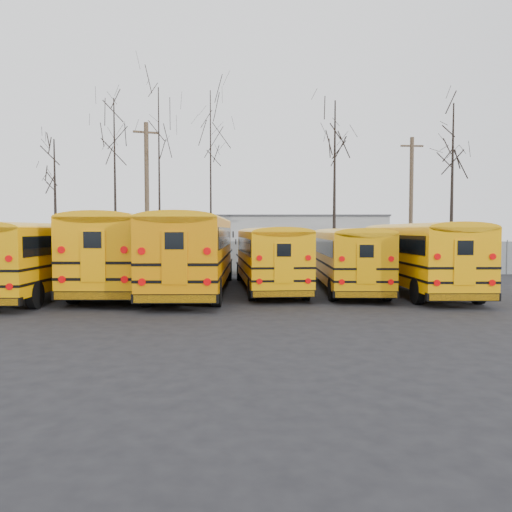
{
  "coord_description": "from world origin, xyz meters",
  "views": [
    {
      "loc": [
        1.07,
        -18.31,
        2.7
      ],
      "look_at": [
        0.86,
        2.59,
        1.6
      ],
      "focal_mm": 35.0,
      "sensor_mm": 36.0,
      "label": 1
    }
  ],
  "objects_px": {
    "bus_a": "(44,253)",
    "bus_e": "(346,254)",
    "bus_d": "(269,253)",
    "bus_c": "(194,247)",
    "utility_pole_right": "(411,200)",
    "bus_b": "(134,246)",
    "bus_f": "(416,251)",
    "utility_pole_left": "(147,194)"
  },
  "relations": [
    {
      "from": "bus_a",
      "to": "bus_e",
      "type": "distance_m",
      "value": 12.76
    },
    {
      "from": "bus_a",
      "to": "bus_d",
      "type": "distance_m",
      "value": 9.42
    },
    {
      "from": "bus_c",
      "to": "utility_pole_right",
      "type": "xyz_separation_m",
      "value": [
        13.89,
        15.72,
        2.87
      ]
    },
    {
      "from": "bus_c",
      "to": "utility_pole_right",
      "type": "bearing_deg",
      "value": 47.39
    },
    {
      "from": "bus_a",
      "to": "bus_c",
      "type": "bearing_deg",
      "value": 8.21
    },
    {
      "from": "bus_b",
      "to": "bus_c",
      "type": "bearing_deg",
      "value": -15.22
    },
    {
      "from": "bus_b",
      "to": "bus_f",
      "type": "relative_size",
      "value": 1.12
    },
    {
      "from": "bus_b",
      "to": "bus_d",
      "type": "height_order",
      "value": "bus_b"
    },
    {
      "from": "bus_a",
      "to": "bus_f",
      "type": "xyz_separation_m",
      "value": [
        15.55,
        1.26,
        0.0
      ]
    },
    {
      "from": "bus_a",
      "to": "bus_c",
      "type": "height_order",
      "value": "bus_c"
    },
    {
      "from": "bus_e",
      "to": "bus_f",
      "type": "relative_size",
      "value": 0.93
    },
    {
      "from": "bus_f",
      "to": "bus_a",
      "type": "bearing_deg",
      "value": -176.83
    },
    {
      "from": "bus_e",
      "to": "bus_f",
      "type": "bearing_deg",
      "value": -9.86
    },
    {
      "from": "bus_a",
      "to": "bus_e",
      "type": "xyz_separation_m",
      "value": [
        12.63,
        1.8,
        -0.12
      ]
    },
    {
      "from": "bus_f",
      "to": "utility_pole_right",
      "type": "xyz_separation_m",
      "value": [
        4.35,
        15.43,
        3.08
      ]
    },
    {
      "from": "utility_pole_right",
      "to": "bus_e",
      "type": "bearing_deg",
      "value": -120.29
    },
    {
      "from": "bus_c",
      "to": "bus_b",
      "type": "bearing_deg",
      "value": 163.82
    },
    {
      "from": "bus_b",
      "to": "bus_d",
      "type": "relative_size",
      "value": 1.18
    },
    {
      "from": "utility_pole_left",
      "to": "bus_d",
      "type": "bearing_deg",
      "value": -76.54
    },
    {
      "from": "utility_pole_left",
      "to": "utility_pole_right",
      "type": "relative_size",
      "value": 1.06
    },
    {
      "from": "bus_b",
      "to": "bus_f",
      "type": "xyz_separation_m",
      "value": [
        12.3,
        -0.44,
        -0.22
      ]
    },
    {
      "from": "bus_a",
      "to": "bus_e",
      "type": "height_order",
      "value": "bus_a"
    },
    {
      "from": "utility_pole_left",
      "to": "utility_pole_right",
      "type": "xyz_separation_m",
      "value": [
        18.91,
        2.45,
        -0.3
      ]
    },
    {
      "from": "bus_a",
      "to": "utility_pole_right",
      "type": "bearing_deg",
      "value": 39.07
    },
    {
      "from": "bus_c",
      "to": "bus_e",
      "type": "relative_size",
      "value": 1.21
    },
    {
      "from": "bus_c",
      "to": "utility_pole_right",
      "type": "relative_size",
      "value": 1.29
    },
    {
      "from": "bus_b",
      "to": "bus_f",
      "type": "distance_m",
      "value": 12.31
    },
    {
      "from": "bus_d",
      "to": "utility_pole_right",
      "type": "relative_size",
      "value": 1.1
    },
    {
      "from": "bus_e",
      "to": "bus_f",
      "type": "height_order",
      "value": "bus_f"
    },
    {
      "from": "bus_f",
      "to": "utility_pole_right",
      "type": "distance_m",
      "value": 16.32
    },
    {
      "from": "bus_b",
      "to": "utility_pole_left",
      "type": "height_order",
      "value": "utility_pole_left"
    },
    {
      "from": "bus_b",
      "to": "bus_f",
      "type": "bearing_deg",
      "value": -2.25
    },
    {
      "from": "bus_f",
      "to": "utility_pole_right",
      "type": "relative_size",
      "value": 1.15
    },
    {
      "from": "bus_b",
      "to": "utility_pole_right",
      "type": "height_order",
      "value": "utility_pole_right"
    },
    {
      "from": "bus_e",
      "to": "utility_pole_left",
      "type": "distance_m",
      "value": 17.39
    },
    {
      "from": "bus_a",
      "to": "bus_c",
      "type": "xyz_separation_m",
      "value": [
        6.0,
        0.96,
        0.22
      ]
    },
    {
      "from": "bus_b",
      "to": "bus_c",
      "type": "xyz_separation_m",
      "value": [
        2.75,
        -0.74,
        -0.01
      ]
    },
    {
      "from": "utility_pole_left",
      "to": "utility_pole_right",
      "type": "distance_m",
      "value": 19.07
    },
    {
      "from": "bus_c",
      "to": "bus_e",
      "type": "distance_m",
      "value": 6.69
    },
    {
      "from": "utility_pole_right",
      "to": "bus_f",
      "type": "bearing_deg",
      "value": -110.02
    },
    {
      "from": "bus_b",
      "to": "utility_pole_left",
      "type": "relative_size",
      "value": 1.21
    },
    {
      "from": "bus_a",
      "to": "utility_pole_right",
      "type": "height_order",
      "value": "utility_pole_right"
    }
  ]
}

